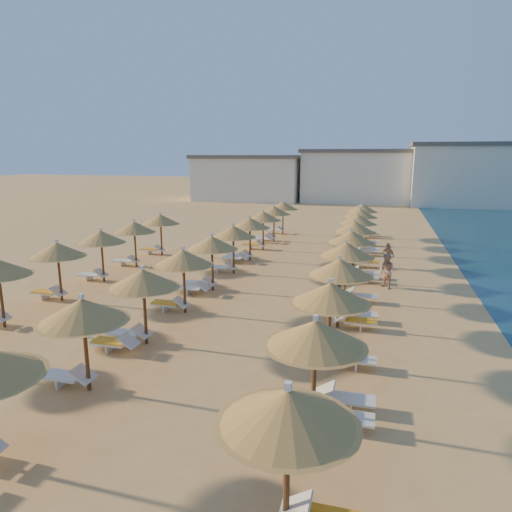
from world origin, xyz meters
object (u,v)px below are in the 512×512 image
(beachgoer_c, at_px, (387,256))
(parasol_row_west, at_px, (212,244))
(parasol_row_east, at_px, (346,251))
(beachgoer_b, at_px, (387,271))

(beachgoer_c, bearing_deg, parasol_row_west, -107.06)
(parasol_row_east, distance_m, beachgoer_b, 3.55)
(parasol_row_east, relative_size, beachgoer_b, 20.63)
(parasol_row_east, bearing_deg, beachgoer_c, 74.25)
(beachgoer_c, distance_m, beachgoer_b, 4.37)
(parasol_row_east, height_order, beachgoer_c, parasol_row_east)
(parasol_row_west, bearing_deg, beachgoer_b, 17.45)
(parasol_row_east, xyz_separation_m, beachgoer_b, (1.87, 2.63, -1.49))
(parasol_row_west, distance_m, beachgoer_b, 8.88)
(parasol_row_east, xyz_separation_m, parasol_row_west, (-6.48, 0.00, 0.00))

